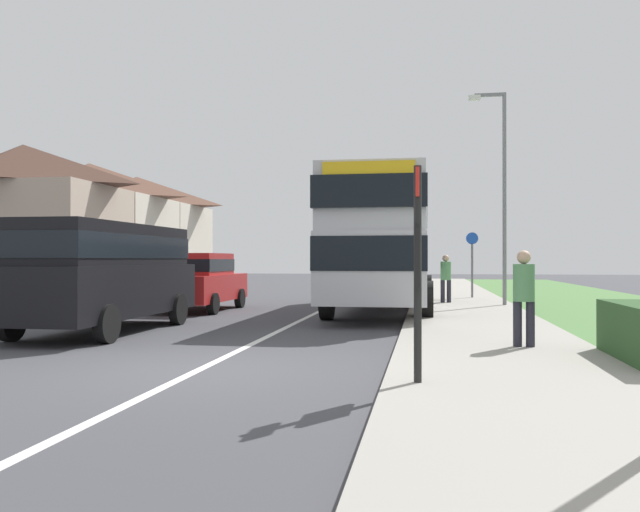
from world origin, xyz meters
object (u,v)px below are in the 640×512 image
at_px(parked_car_red, 198,279).
at_px(street_lamp_mid, 501,183).
at_px(double_decker_bus, 384,238).
at_px(bus_stop_sign, 418,258).
at_px(pedestrian_walking_away, 446,276).
at_px(pedestrian_at_stop, 524,294).
at_px(parked_van_black, 104,268).
at_px(cycle_route_sign, 472,262).

height_order(parked_car_red, street_lamp_mid, street_lamp_mid).
relative_size(double_decker_bus, bus_stop_sign, 4.03).
relative_size(double_decker_bus, pedestrian_walking_away, 6.27).
bearing_deg(street_lamp_mid, bus_stop_sign, -100.02).
distance_m(parked_car_red, street_lamp_mid, 9.71).
bearing_deg(double_decker_bus, pedestrian_at_stop, -71.50).
height_order(parked_car_red, bus_stop_sign, bus_stop_sign).
relative_size(parked_van_black, parked_car_red, 1.31).
bearing_deg(bus_stop_sign, double_decker_bus, 95.57).
height_order(pedestrian_walking_away, cycle_route_sign, cycle_route_sign).
distance_m(parked_van_black, pedestrian_at_stop, 8.43).
distance_m(parked_car_red, cycle_route_sign, 10.42).
bearing_deg(parked_car_red, double_decker_bus, 6.48).
height_order(pedestrian_walking_away, bus_stop_sign, bus_stop_sign).
distance_m(parked_van_black, cycle_route_sign, 14.62).
xyz_separation_m(cycle_route_sign, street_lamp_mid, (0.60, -3.91, 2.45)).
relative_size(parked_car_red, pedestrian_at_stop, 2.55).
bearing_deg(pedestrian_at_stop, street_lamp_mid, 85.91).
distance_m(pedestrian_walking_away, bus_stop_sign, 14.26).
bearing_deg(bus_stop_sign, pedestrian_walking_away, 87.13).
bearing_deg(street_lamp_mid, pedestrian_walking_away, 152.13).
xyz_separation_m(parked_van_black, cycle_route_sign, (8.32, 12.02, 0.09)).
bearing_deg(bus_stop_sign, parked_car_red, 120.82).
bearing_deg(parked_car_red, bus_stop_sign, -59.18).
bearing_deg(pedestrian_walking_away, street_lamp_mid, -27.87).
distance_m(pedestrian_at_stop, cycle_route_sign, 13.91).
xyz_separation_m(parked_car_red, pedestrian_walking_away, (7.32, 3.16, 0.04)).
relative_size(parked_van_black, street_lamp_mid, 0.83).
bearing_deg(parked_van_black, double_decker_bus, 49.90).
bearing_deg(pedestrian_at_stop, parked_car_red, 136.96).
xyz_separation_m(parked_car_red, pedestrian_at_stop, (8.25, -7.71, 0.04)).
bearing_deg(bus_stop_sign, parked_van_black, 141.38).
bearing_deg(street_lamp_mid, double_decker_bus, -154.49).
bearing_deg(parked_van_black, pedestrian_at_stop, -12.90).
bearing_deg(double_decker_bus, cycle_route_sign, 62.56).
bearing_deg(double_decker_bus, parked_van_black, -130.10).
distance_m(bus_stop_sign, street_lamp_mid, 13.77).
height_order(pedestrian_at_stop, street_lamp_mid, street_lamp_mid).
distance_m(pedestrian_at_stop, bus_stop_sign, 3.79).
xyz_separation_m(pedestrian_at_stop, street_lamp_mid, (0.71, 10.00, 2.90)).
bearing_deg(cycle_route_sign, bus_stop_sign, -95.81).
bearing_deg(pedestrian_walking_away, pedestrian_at_stop, -85.10).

